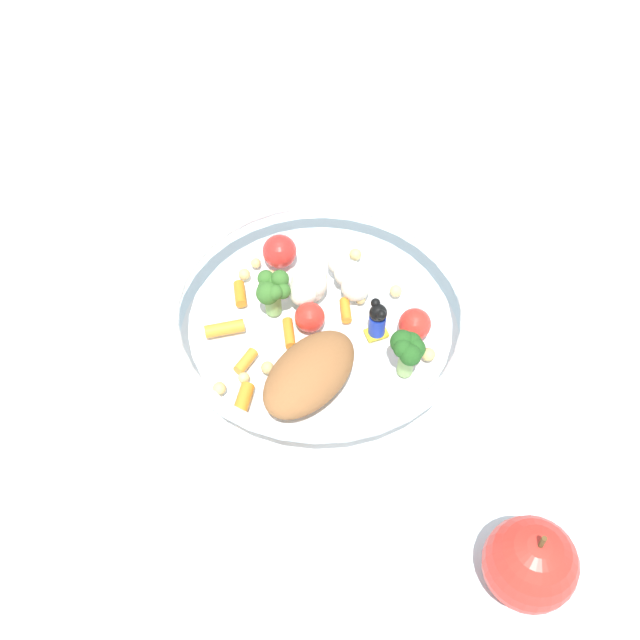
# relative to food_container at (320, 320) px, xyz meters

# --- Properties ---
(ground_plane) EXTENTS (2.40, 2.40, 0.00)m
(ground_plane) POSITION_rel_food_container_xyz_m (0.00, -0.01, -0.03)
(ground_plane) COLOR silver
(food_container) EXTENTS (0.26, 0.26, 0.06)m
(food_container) POSITION_rel_food_container_xyz_m (0.00, 0.00, 0.00)
(food_container) COLOR white
(food_container) RESTS_ON ground_plane
(loose_apple) EXTENTS (0.07, 0.07, 0.08)m
(loose_apple) POSITION_rel_food_container_xyz_m (-0.26, 0.04, 0.00)
(loose_apple) COLOR red
(loose_apple) RESTS_ON ground_plane
(folded_napkin) EXTENTS (0.15, 0.13, 0.01)m
(folded_napkin) POSITION_rel_food_container_xyz_m (0.25, -0.02, -0.03)
(folded_napkin) COLOR silver
(folded_napkin) RESTS_ON ground_plane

